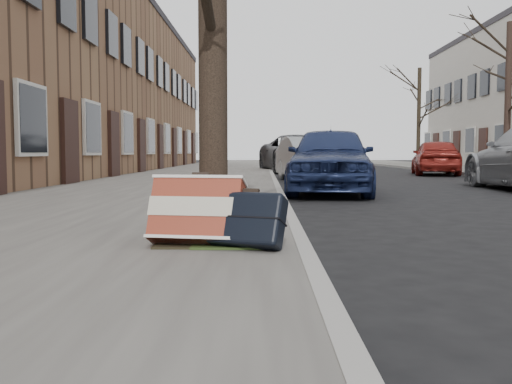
{
  "coord_description": "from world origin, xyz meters",
  "views": [
    {
      "loc": [
        -1.58,
        -3.48,
        0.86
      ],
      "look_at": [
        -1.63,
        0.8,
        0.56
      ],
      "focal_mm": 40.0,
      "sensor_mm": 36.0,
      "label": 1
    }
  ],
  "objects_px": {
    "car_near_mid": "(311,159)",
    "suitcase_navy": "(247,219)",
    "car_near_front": "(331,159)",
    "suitcase_red": "(197,211)"
  },
  "relations": [
    {
      "from": "car_near_mid",
      "to": "suitcase_navy",
      "type": "bearing_deg",
      "value": -106.32
    },
    {
      "from": "suitcase_navy",
      "to": "car_near_mid",
      "type": "relative_size",
      "value": 0.15
    },
    {
      "from": "suitcase_navy",
      "to": "car_near_front",
      "type": "relative_size",
      "value": 0.14
    },
    {
      "from": "car_near_front",
      "to": "car_near_mid",
      "type": "relative_size",
      "value": 1.04
    },
    {
      "from": "suitcase_red",
      "to": "car_near_front",
      "type": "bearing_deg",
      "value": 85.15
    },
    {
      "from": "suitcase_red",
      "to": "car_near_mid",
      "type": "distance_m",
      "value": 12.35
    },
    {
      "from": "suitcase_red",
      "to": "car_near_mid",
      "type": "height_order",
      "value": "car_near_mid"
    },
    {
      "from": "suitcase_red",
      "to": "car_near_mid",
      "type": "xyz_separation_m",
      "value": [
        1.92,
        12.2,
        0.26
      ]
    },
    {
      "from": "suitcase_navy",
      "to": "car_near_front",
      "type": "bearing_deg",
      "value": 99.85
    },
    {
      "from": "suitcase_red",
      "to": "car_near_mid",
      "type": "bearing_deg",
      "value": 90.82
    }
  ]
}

